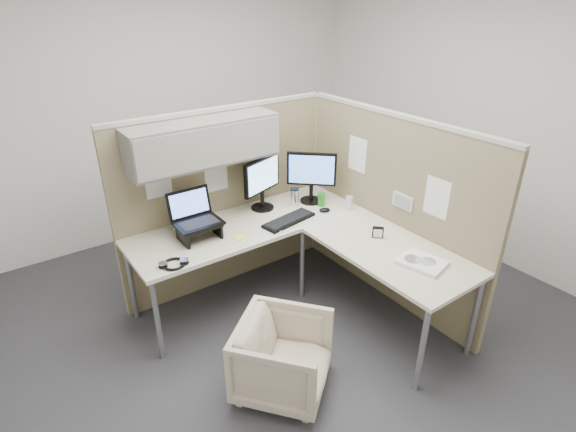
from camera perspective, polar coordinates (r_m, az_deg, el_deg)
ground at (r=3.83m, az=0.99°, el=-13.24°), size 4.50×4.50×0.00m
partition_back at (r=3.79m, az=-9.05°, el=5.28°), size 2.00×0.36×1.63m
partition_right at (r=3.88m, az=12.43°, el=0.95°), size 0.07×2.03×1.63m
desk at (r=3.59m, az=1.48°, el=-2.94°), size 2.00×1.98×0.73m
office_chair at (r=3.12m, az=-0.61°, el=-17.15°), size 0.79×0.78×0.60m
monitor_left at (r=3.89m, az=-3.32°, el=4.65°), size 0.43×0.20×0.47m
monitor_right at (r=4.03m, az=3.01°, el=5.42°), size 0.35×0.32×0.47m
laptop_station at (r=3.54m, az=-11.54°, el=-0.61°), size 0.35×0.30×0.36m
keyboard at (r=3.76m, az=0.10°, el=-0.54°), size 0.50×0.24×0.02m
mouse at (r=3.94m, az=4.67°, el=0.79°), size 0.11×0.10×0.03m
travel_mug at (r=4.02m, az=0.84°, el=2.42°), size 0.08×0.08×0.16m
soda_can_green at (r=3.99m, az=7.75°, el=1.66°), size 0.07×0.07×0.12m
soda_can_silver at (r=4.03m, az=4.26°, el=2.11°), size 0.07×0.07×0.12m
sticky_note_a at (r=3.53m, az=-6.14°, el=-2.74°), size 0.08×0.08×0.01m
sticky_note_b at (r=3.62m, az=-1.55°, el=-1.78°), size 0.10×0.10×0.01m
sticky_note_c at (r=3.69m, az=-9.78°, el=-1.62°), size 0.10×0.10×0.01m
headphones at (r=3.27m, az=-14.30°, el=-5.90°), size 0.21×0.21×0.03m
paper_stack at (r=3.32m, az=16.62°, el=-5.66°), size 0.31×0.36×0.03m
desk_clock at (r=3.57m, az=11.34°, el=-2.05°), size 0.08×0.09×0.09m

